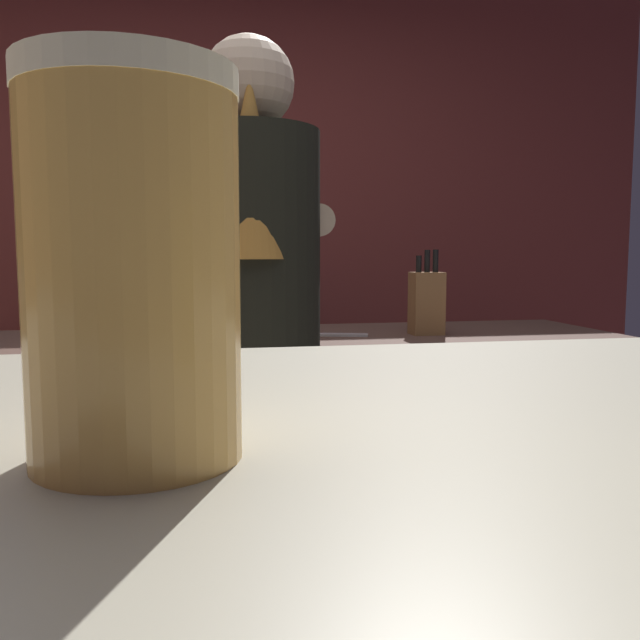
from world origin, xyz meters
TOP-DOWN VIEW (x-y plane):
  - wall_back at (0.00, 2.20)m, footprint 5.20×0.10m
  - prep_counter at (0.35, 0.70)m, footprint 2.10×0.60m
  - back_shelf at (-0.08, 1.92)m, footprint 0.95×0.36m
  - bartender at (0.18, 0.24)m, footprint 0.44×0.52m
  - knife_block at (0.78, 0.63)m, footprint 0.10×0.08m
  - mixing_bowl at (0.02, 0.73)m, footprint 0.17×0.17m
  - chefs_knife at (0.46, 0.65)m, footprint 0.24×0.09m
  - pint_glass_near at (0.03, -1.07)m, footprint 0.08×0.08m
  - bottle_hot_sauce at (-0.43, 1.97)m, footprint 0.06×0.06m
  - bottle_soy at (-0.19, 2.00)m, footprint 0.06×0.06m
  - bottle_olive_oil at (0.17, 2.01)m, footprint 0.05×0.05m

SIDE VIEW (x-z plane):
  - prep_counter at x=0.35m, z-range 0.00..0.92m
  - back_shelf at x=-0.08m, z-range 0.00..1.16m
  - chefs_knife at x=0.46m, z-range 0.92..0.92m
  - mixing_bowl at x=0.02m, z-range 0.92..0.96m
  - bartender at x=0.18m, z-range 0.13..1.82m
  - knife_block at x=0.78m, z-range 0.88..1.16m
  - pint_glass_near at x=0.03m, z-range 1.09..1.24m
  - bottle_hot_sauce at x=-0.43m, z-range 1.14..1.31m
  - bottle_soy at x=-0.19m, z-range 1.14..1.34m
  - bottle_olive_oil at x=0.17m, z-range 1.13..1.39m
  - wall_back at x=0.00m, z-range 0.00..2.70m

